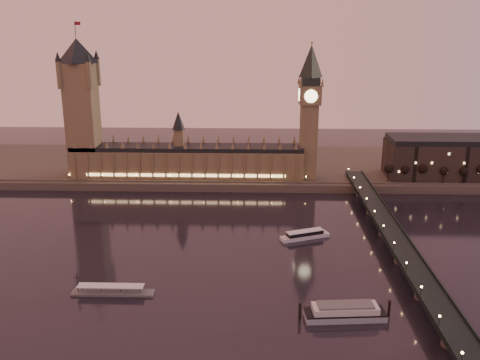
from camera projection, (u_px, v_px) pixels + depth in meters
name	position (u px, v px, depth m)	size (l,w,h in m)	color
ground	(231.00, 246.00, 307.12)	(700.00, 700.00, 0.00)	black
far_embankment	(274.00, 166.00, 463.38)	(560.00, 130.00, 6.00)	#423D35
palace_of_westminster	(187.00, 157.00, 417.86)	(180.00, 26.62, 52.00)	brown
victoria_tower	(81.00, 101.00, 407.46)	(31.68, 31.68, 118.00)	brown
big_ben	(310.00, 104.00, 403.04)	(17.68, 17.68, 104.00)	brown
westminster_bridge	(393.00, 239.00, 302.94)	(13.20, 260.00, 15.30)	black
bare_tree_0	(386.00, 170.00, 403.62)	(6.73, 6.73, 13.68)	black
bare_tree_1	(405.00, 170.00, 403.22)	(6.73, 6.73, 13.68)	black
bare_tree_2	(424.00, 170.00, 402.81)	(6.73, 6.73, 13.68)	black
bare_tree_3	(443.00, 170.00, 402.41)	(6.73, 6.73, 13.68)	black
bare_tree_4	(462.00, 170.00, 402.01)	(6.73, 6.73, 13.68)	black
cruise_boat_a	(305.00, 235.00, 317.97)	(30.35, 17.24, 4.81)	silver
moored_barge	(345.00, 312.00, 232.19)	(40.50, 12.71, 7.45)	#96ABBF
pontoon_pier	(113.00, 292.00, 253.66)	(38.91, 6.48, 10.38)	#595B5E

